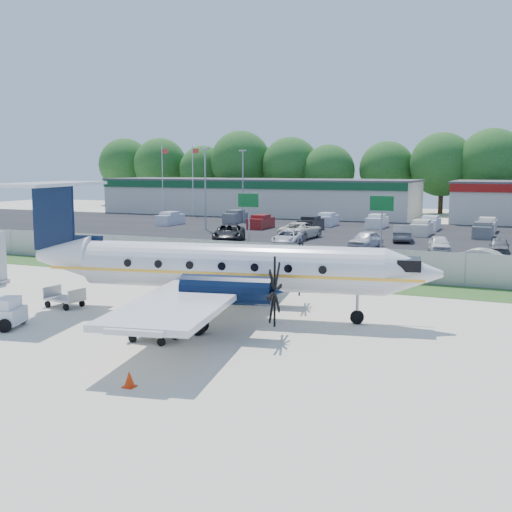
% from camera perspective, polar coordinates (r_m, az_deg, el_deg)
% --- Properties ---
extents(ground, '(170.00, 170.00, 0.00)m').
position_cam_1_polar(ground, '(29.40, -4.68, -5.94)').
color(ground, beige).
rests_on(ground, ground).
extents(grass_verge, '(170.00, 4.00, 0.02)m').
position_cam_1_polar(grass_verge, '(40.15, 3.41, -2.15)').
color(grass_verge, '#2D561E').
rests_on(grass_verge, ground).
extents(access_road, '(170.00, 8.00, 0.02)m').
position_cam_1_polar(access_road, '(46.70, 6.36, -0.75)').
color(access_road, black).
rests_on(access_road, ground).
extents(parking_lot, '(170.00, 32.00, 0.02)m').
position_cam_1_polar(parking_lot, '(66.90, 11.67, 1.77)').
color(parking_lot, black).
rests_on(parking_lot, ground).
extents(perimeter_fence, '(120.00, 0.06, 1.99)m').
position_cam_1_polar(perimeter_fence, '(41.85, 4.36, -0.36)').
color(perimeter_fence, gray).
rests_on(perimeter_fence, ground).
extents(building_west, '(46.40, 12.40, 5.24)m').
position_cam_1_polar(building_west, '(94.96, 0.15, 5.30)').
color(building_west, beige).
rests_on(building_west, ground).
extents(sign_left, '(1.80, 0.26, 5.00)m').
position_cam_1_polar(sign_left, '(52.76, -0.67, 4.23)').
color(sign_left, gray).
rests_on(sign_left, ground).
extents(sign_mid, '(1.80, 0.26, 5.00)m').
position_cam_1_polar(sign_mid, '(49.31, 11.11, 3.82)').
color(sign_mid, gray).
rests_on(sign_mid, ground).
extents(flagpole_west, '(1.06, 0.12, 10.00)m').
position_cam_1_polar(flagpole_west, '(94.17, -8.28, 7.03)').
color(flagpole_west, silver).
rests_on(flagpole_west, ground).
extents(flagpole_east, '(1.06, 0.12, 10.00)m').
position_cam_1_polar(flagpole_east, '(91.64, -5.60, 7.05)').
color(flagpole_east, silver).
rests_on(flagpole_east, ground).
extents(light_pole_nw, '(0.90, 0.35, 9.09)m').
position_cam_1_polar(light_pole_nw, '(71.50, -4.54, 6.49)').
color(light_pole_nw, gray).
rests_on(light_pole_nw, ground).
extents(light_pole_sw, '(0.90, 0.35, 9.09)m').
position_cam_1_polar(light_pole_sw, '(80.47, -1.18, 6.68)').
color(light_pole_sw, gray).
rests_on(light_pole_sw, ground).
extents(tree_line, '(112.00, 6.00, 14.00)m').
position_cam_1_polar(tree_line, '(100.31, 15.68, 3.65)').
color(tree_line, '#1C5017').
rests_on(tree_line, ground).
extents(aircraft, '(20.54, 20.14, 6.27)m').
position_cam_1_polar(aircraft, '(30.02, -3.03, -0.92)').
color(aircraft, silver).
rests_on(aircraft, ground).
extents(baggage_cart_near, '(1.94, 1.18, 1.02)m').
position_cam_1_polar(baggage_cart_near, '(26.55, -9.07, -6.48)').
color(baggage_cart_near, gray).
rests_on(baggage_cart_near, ground).
extents(baggage_cart_far, '(2.05, 1.40, 1.00)m').
position_cam_1_polar(baggage_cart_far, '(33.80, -16.65, -3.61)').
color(baggage_cart_far, gray).
rests_on(baggage_cart_far, ground).
extents(cone_port_wing, '(0.38, 0.38, 0.54)m').
position_cam_1_polar(cone_port_wing, '(21.40, -11.20, -10.71)').
color(cone_port_wing, red).
rests_on(cone_port_wing, ground).
extents(cone_starboard_wing, '(0.33, 0.33, 0.47)m').
position_cam_1_polar(cone_starboard_wing, '(41.14, 5.99, -1.63)').
color(cone_starboard_wing, red).
rests_on(cone_starboard_wing, ground).
extents(road_car_west, '(4.36, 2.63, 1.39)m').
position_cam_1_polar(road_car_west, '(50.77, -7.10, -0.07)').
color(road_car_west, beige).
rests_on(road_car_west, ground).
extents(road_car_mid, '(4.54, 2.28, 1.43)m').
position_cam_1_polar(road_car_mid, '(46.96, 18.78, -1.10)').
color(road_car_mid, beige).
rests_on(road_car_mid, ground).
extents(parked_car_a, '(4.62, 6.51, 1.65)m').
position_cam_1_polar(parked_car_a, '(60.44, -2.42, 1.26)').
color(parked_car_a, black).
rests_on(parked_car_a, ground).
extents(parked_car_b, '(2.97, 5.12, 1.34)m').
position_cam_1_polar(parked_car_b, '(57.88, 2.77, 0.96)').
color(parked_car_b, silver).
rests_on(parked_car_b, ground).
extents(parked_car_c, '(2.57, 4.69, 1.51)m').
position_cam_1_polar(parked_car_c, '(56.51, 9.72, 0.69)').
color(parked_car_c, silver).
rests_on(parked_car_c, ground).
extents(parked_car_d, '(2.50, 4.33, 1.38)m').
position_cam_1_polar(parked_car_d, '(55.04, 15.96, 0.30)').
color(parked_car_d, silver).
rests_on(parked_car_d, ground).
extents(parked_car_e, '(1.76, 4.02, 1.35)m').
position_cam_1_polar(parked_car_e, '(55.48, 20.76, 0.15)').
color(parked_car_e, '#595B5E').
rests_on(parked_car_e, ground).
extents(parked_car_f, '(3.17, 6.11, 1.64)m').
position_cam_1_polar(parked_car_f, '(63.34, 4.00, 1.56)').
color(parked_car_f, beige).
rests_on(parked_car_f, ground).
extents(parked_car_g, '(2.49, 5.03, 1.59)m').
position_cam_1_polar(parked_car_g, '(62.29, 12.86, 1.27)').
color(parked_car_g, '#595B5E').
rests_on(parked_car_g, ground).
extents(far_parking_rows, '(56.00, 10.00, 1.60)m').
position_cam_1_polar(far_parking_rows, '(71.78, 12.49, 2.15)').
color(far_parking_rows, gray).
rests_on(far_parking_rows, ground).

